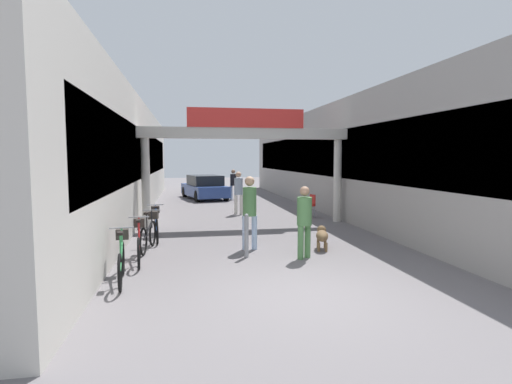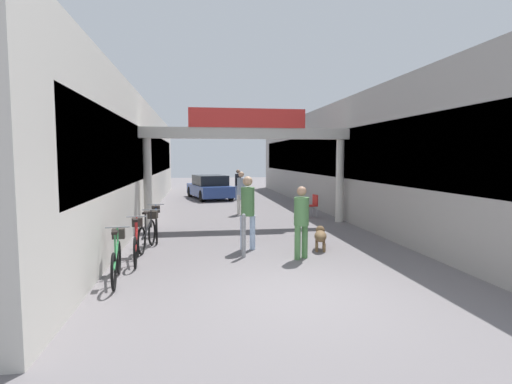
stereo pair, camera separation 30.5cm
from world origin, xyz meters
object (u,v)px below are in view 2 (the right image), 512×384
pedestrian_with_dog (301,218)px  cafe_chair_red_nearer (313,204)px  pedestrian_elderly_walking (238,182)px  bollard_post_metal (244,235)px  pedestrian_carrying_crate (241,190)px  bicycle_black_third (148,232)px  dog_on_leash (320,236)px  bicycle_green_nearest (117,257)px  bicycle_red_second (137,242)px  bicycle_blue_farthest (156,224)px  parked_car_blue (210,187)px  pedestrian_companion (248,207)px

pedestrian_with_dog → cafe_chair_red_nearer: pedestrian_with_dog is taller
pedestrian_elderly_walking → bollard_post_metal: pedestrian_elderly_walking is taller
pedestrian_carrying_crate → bicycle_black_third: pedestrian_carrying_crate is taller
pedestrian_with_dog → dog_on_leash: size_ratio=2.06×
bicycle_green_nearest → bicycle_red_second: bearing=83.3°
bicycle_blue_farthest → bollard_post_metal: bollard_post_metal is taller
bicycle_green_nearest → bicycle_blue_farthest: 3.81m
dog_on_leash → pedestrian_carrying_crate: bearing=101.0°
pedestrian_with_dog → bicycle_black_third: bearing=156.6°
pedestrian_carrying_crate → bicycle_blue_farthest: (-2.95, -4.56, -0.57)m
pedestrian_elderly_walking → bollard_post_metal: size_ratio=1.62×
cafe_chair_red_nearer → dog_on_leash: bearing=-104.6°
pedestrian_elderly_walking → bicycle_black_third: size_ratio=0.99×
bicycle_red_second → parked_car_blue: parked_car_blue is taller
bicycle_green_nearest → pedestrian_with_dog: bearing=15.0°
parked_car_blue → bicycle_blue_farthest: bearing=-99.6°
bicycle_green_nearest → bicycle_black_third: 2.60m
pedestrian_elderly_walking → bicycle_black_third: (-3.52, -11.59, -0.51)m
pedestrian_carrying_crate → bicycle_green_nearest: 9.00m
pedestrian_elderly_walking → bollard_post_metal: 12.86m
pedestrian_with_dog → bicycle_black_third: (-3.59, 1.55, -0.51)m
pedestrian_companion → bollard_post_metal: 0.96m
pedestrian_companion → pedestrian_elderly_walking: 12.09m
bicycle_blue_farthest → bicycle_green_nearest: bearing=-95.6°
pedestrian_with_dog → pedestrian_companion: (-1.09, 1.10, 0.12)m
pedestrian_companion → bicycle_blue_farthest: (-2.41, 1.65, -0.64)m
cafe_chair_red_nearer → pedestrian_companion: bearing=-122.7°
bicycle_green_nearest → bicycle_red_second: size_ratio=1.00×
pedestrian_elderly_walking → bicycle_green_nearest: size_ratio=0.98×
bicycle_green_nearest → bicycle_blue_farthest: (0.37, 3.79, 0.00)m
pedestrian_elderly_walking → cafe_chair_red_nearer: (2.15, -7.11, -0.41)m
cafe_chair_red_nearer → pedestrian_elderly_walking: bearing=106.8°
bicycle_green_nearest → pedestrian_elderly_walking: bearing=75.0°
bicycle_blue_farthest → bollard_post_metal: size_ratio=1.64×
cafe_chair_red_nearer → pedestrian_with_dog: bearing=-109.0°
pedestrian_with_dog → bicycle_green_nearest: (-3.86, -1.04, -0.51)m
cafe_chair_red_nearer → parked_car_blue: parked_car_blue is taller
pedestrian_companion → bicycle_green_nearest: pedestrian_companion is taller
pedestrian_carrying_crate → bicycle_green_nearest: bearing=-111.7°
dog_on_leash → cafe_chair_red_nearer: 5.39m
bicycle_green_nearest → bicycle_black_third: (0.28, 2.59, 0.00)m
bicycle_green_nearest → bicycle_blue_farthest: same height
pedestrian_with_dog → pedestrian_carrying_crate: size_ratio=0.95×
pedestrian_companion → bollard_post_metal: size_ratio=1.81×
bicycle_blue_farthest → bollard_post_metal: (2.21, -2.41, 0.08)m
bicycle_black_third → pedestrian_carrying_crate: bearing=62.2°
cafe_chair_red_nearer → parked_car_blue: 8.63m
bicycle_green_nearest → cafe_chair_red_nearer: 9.23m
bollard_post_metal → parked_car_blue: 13.49m
pedestrian_carrying_crate → bicycle_blue_farthest: size_ratio=1.04×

